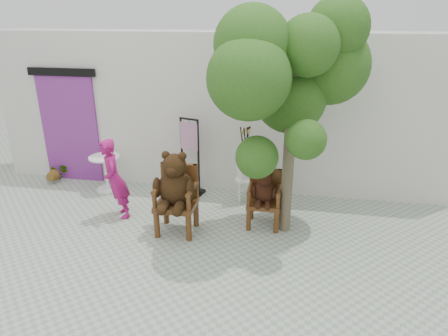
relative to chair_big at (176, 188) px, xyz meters
name	(u,v)px	position (x,y,z in m)	size (l,w,h in m)	color
ground_plane	(179,262)	(0.26, -0.85, -0.77)	(60.00, 60.00, 0.00)	#9CA493
back_wall	(219,110)	(0.26, 2.25, 0.73)	(9.00, 1.00, 3.00)	silver
doorway	(70,126)	(-2.74, 1.72, 0.40)	(1.40, 0.11, 2.33)	#792A80
chair_big	(176,188)	(0.00, 0.00, 0.00)	(0.66, 0.72, 1.37)	#41230E
chair_small	(264,193)	(1.36, 0.45, -0.19)	(0.53, 0.53, 0.98)	#41230E
person	(115,179)	(-1.15, 0.29, -0.07)	(0.51, 0.34, 1.40)	#9F1361
cafe_table	(106,169)	(-1.84, 1.31, -0.33)	(0.60, 0.60, 0.70)	white
display_stand	(190,166)	(-0.14, 1.43, -0.18)	(0.53, 0.46, 1.51)	black
stool_bucket	(244,169)	(0.91, 1.28, -0.13)	(0.32, 0.32, 1.45)	white
tree	(291,70)	(1.66, 0.40, 1.79)	(2.27, 2.23, 3.57)	#453B29
potted_plant	(56,173)	(-3.07, 1.50, -0.56)	(0.37, 0.32, 0.41)	#193C10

